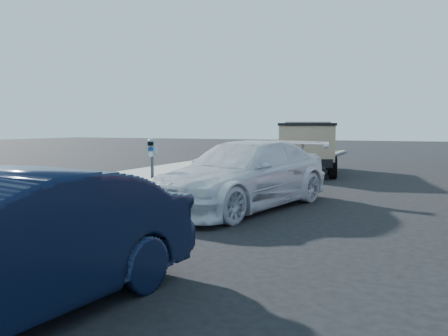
% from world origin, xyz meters
% --- Properties ---
extents(ground, '(120.00, 120.00, 0.00)m').
position_xyz_m(ground, '(0.00, 0.00, 0.00)').
color(ground, black).
rests_on(ground, ground).
extents(streetside, '(6.12, 50.00, 0.15)m').
position_xyz_m(streetside, '(-5.57, 2.00, 0.07)').
color(streetside, gray).
rests_on(streetside, ground).
extents(parking_meter, '(0.23, 0.17, 1.55)m').
position_xyz_m(parking_meter, '(-2.87, 0.19, 1.27)').
color(parking_meter, '#3F4247').
rests_on(parking_meter, ground).
extents(white_wagon, '(3.56, 5.98, 1.62)m').
position_xyz_m(white_wagon, '(-1.12, 1.60, 0.81)').
color(white_wagon, silver).
rests_on(white_wagon, ground).
extents(dump_truck, '(3.31, 5.98, 2.22)m').
position_xyz_m(dump_truck, '(-1.66, 10.53, 1.25)').
color(dump_truck, black).
rests_on(dump_truck, ground).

